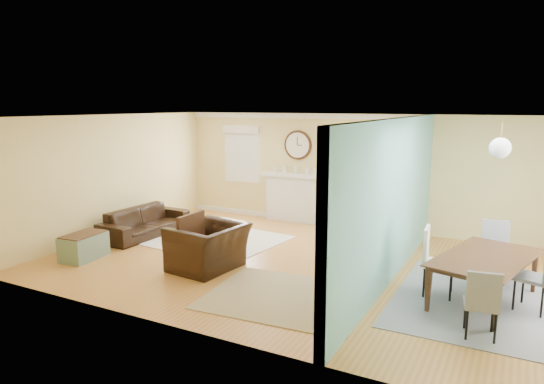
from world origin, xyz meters
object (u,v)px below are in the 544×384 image
at_px(sofa, 145,222).
at_px(dining_table, 487,280).
at_px(green_chair, 352,222).
at_px(eames_chair, 208,247).
at_px(credenza, 389,233).

bearing_deg(sofa, dining_table, -92.88).
bearing_deg(dining_table, green_chair, 62.58).
relative_size(sofa, eames_chair, 1.72).
bearing_deg(dining_table, eames_chair, 113.14).
height_order(eames_chair, green_chair, eames_chair).
xyz_separation_m(eames_chair, dining_table, (4.36, 0.66, -0.05)).
relative_size(sofa, dining_table, 1.07).
bearing_deg(credenza, sofa, -166.78).
bearing_deg(credenza, eames_chair, -137.43).
height_order(sofa, credenza, credenza).
bearing_deg(credenza, dining_table, -42.54).
bearing_deg(eames_chair, sofa, -109.02).
xyz_separation_m(sofa, credenza, (5.01, 1.18, 0.10)).
height_order(credenza, dining_table, credenza).
distance_m(green_chair, credenza, 1.38).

